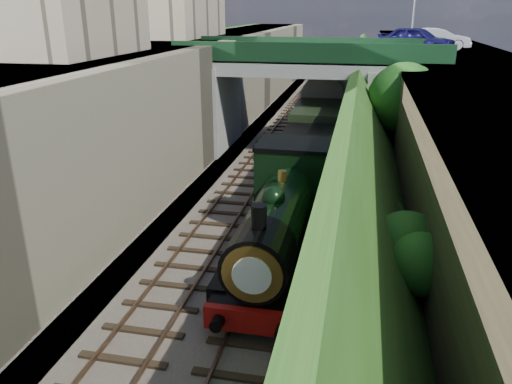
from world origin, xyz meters
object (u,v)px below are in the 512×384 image
at_px(locomotive, 281,220).
at_px(road_bridge, 317,92).
at_px(car_silver, 437,39).
at_px(tender, 305,167).
at_px(tree, 405,101).
at_px(car_blue, 416,40).
at_px(lamppost, 416,1).

bearing_deg(locomotive, road_bridge, 90.94).
bearing_deg(car_silver, locomotive, 154.54).
bearing_deg(road_bridge, tender, -88.22).
height_order(tree, car_blue, car_blue).
height_order(car_blue, locomotive, car_blue).
bearing_deg(car_blue, lamppost, 19.86).
xyz_separation_m(car_blue, locomotive, (-5.80, -19.41, -5.21)).
relative_size(tree, car_blue, 1.31).
xyz_separation_m(tree, car_silver, (2.82, 13.02, 2.35)).
xyz_separation_m(road_bridge, lamppost, (6.10, 7.99, 5.49)).
relative_size(car_silver, tender, 0.75).
relative_size(car_blue, car_silver, 1.11).
bearing_deg(tender, locomotive, -90.00).
distance_m(car_blue, tender, 14.45).
bearing_deg(car_blue, locomotive, -176.22).
bearing_deg(tender, tree, 28.49).
relative_size(car_silver, locomotive, 0.44).
distance_m(tree, car_blue, 9.86).
xyz_separation_m(tree, tender, (-4.71, -2.56, -3.03)).
height_order(road_bridge, car_silver, car_silver).
xyz_separation_m(road_bridge, car_blue, (6.06, 3.80, 3.03)).
distance_m(car_blue, car_silver, 3.94).
bearing_deg(car_blue, tree, -166.12).
relative_size(road_bridge, car_silver, 3.55).
bearing_deg(tender, lamppost, 70.21).
distance_m(car_silver, locomotive, 24.68).
height_order(car_silver, tender, car_silver).
height_order(car_blue, car_silver, car_blue).
bearing_deg(lamppost, locomotive, -103.90).
bearing_deg(road_bridge, car_blue, 32.09).
bearing_deg(road_bridge, car_silver, 43.28).
xyz_separation_m(road_bridge, locomotive, (0.26, -15.61, -2.18)).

